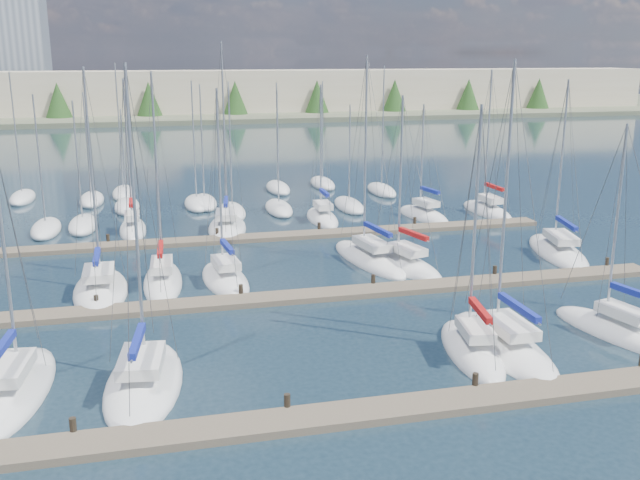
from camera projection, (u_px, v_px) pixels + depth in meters
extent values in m
plane|color=#1F313E|center=(227.00, 175.00, 82.63)|extent=(400.00, 400.00, 0.00)
cube|color=#6B5E4C|center=(391.00, 410.00, 28.06)|extent=(44.00, 1.80, 0.35)
cylinder|color=#2D261C|center=(74.00, 431.00, 26.15)|extent=(0.26, 0.26, 1.10)
cylinder|color=#2D261C|center=(287.00, 407.00, 27.97)|extent=(0.26, 0.26, 1.10)
cylinder|color=#2D261C|center=(475.00, 385.00, 29.78)|extent=(0.26, 0.26, 1.10)
cube|color=#6B5E4C|center=(312.00, 296.00, 41.23)|extent=(44.00, 1.80, 0.35)
cylinder|color=#2D261C|center=(97.00, 305.00, 39.32)|extent=(0.26, 0.26, 1.10)
cylinder|color=#2D261C|center=(241.00, 294.00, 41.13)|extent=(0.26, 0.26, 1.10)
cylinder|color=#2D261C|center=(373.00, 283.00, 42.94)|extent=(0.26, 0.26, 1.10)
cylinder|color=#2D261C|center=(495.00, 274.00, 44.75)|extent=(0.26, 0.26, 1.10)
cylinder|color=#2D261C|center=(607.00, 265.00, 46.56)|extent=(0.26, 0.26, 1.10)
cube|color=#6B5E4C|center=(271.00, 237.00, 54.39)|extent=(44.00, 1.80, 0.35)
cylinder|color=#2D261C|center=(108.00, 241.00, 52.48)|extent=(0.26, 0.26, 1.10)
cylinder|color=#2D261C|center=(217.00, 235.00, 54.29)|extent=(0.26, 0.26, 1.10)
cylinder|color=#2D261C|center=(319.00, 229.00, 56.10)|extent=(0.26, 0.26, 1.10)
cylinder|color=#2D261C|center=(415.00, 224.00, 57.91)|extent=(0.26, 0.26, 1.10)
cylinder|color=#2D261C|center=(504.00, 219.00, 59.73)|extent=(0.26, 0.26, 1.10)
ellipsoid|color=white|center=(471.00, 352.00, 33.69)|extent=(3.49, 7.69, 1.60)
cube|color=maroon|center=(471.00, 352.00, 33.69)|extent=(1.77, 3.71, 0.12)
cube|color=silver|center=(475.00, 329.00, 33.00)|extent=(1.68, 2.77, 0.50)
cylinder|color=#9EA0A5|center=(475.00, 220.00, 32.66)|extent=(0.14, 0.14, 10.48)
cylinder|color=#9EA0A5|center=(480.00, 313.00, 32.16)|extent=(0.61, 3.09, 0.10)
cube|color=maroon|center=(480.00, 310.00, 32.13)|extent=(0.76, 2.88, 0.30)
ellipsoid|color=white|center=(16.00, 393.00, 29.68)|extent=(3.53, 8.91, 1.60)
cube|color=black|center=(16.00, 393.00, 29.68)|extent=(1.80, 4.29, 0.12)
cube|color=silver|center=(9.00, 368.00, 28.93)|extent=(1.77, 3.17, 0.50)
cylinder|color=#9EA0A5|center=(4.00, 247.00, 28.78)|extent=(0.14, 0.14, 10.16)
cylinder|color=#9EA0A5|center=(1.00, 351.00, 28.00)|extent=(0.46, 3.64, 0.10)
cube|color=navy|center=(1.00, 349.00, 27.97)|extent=(0.63, 3.37, 0.30)
ellipsoid|color=white|center=(163.00, 283.00, 43.80)|extent=(2.70, 8.32, 1.60)
cube|color=silver|center=(162.00, 265.00, 43.08)|extent=(1.41, 2.93, 0.50)
cylinder|color=#9EA0A5|center=(157.00, 171.00, 42.68)|extent=(0.14, 0.14, 11.65)
cylinder|color=#9EA0A5|center=(160.00, 251.00, 42.19)|extent=(0.26, 3.45, 0.10)
cube|color=maroon|center=(160.00, 249.00, 42.16)|extent=(0.44, 3.19, 0.30)
ellipsoid|color=white|center=(403.00, 267.00, 47.14)|extent=(4.41, 8.16, 1.60)
cube|color=black|center=(403.00, 267.00, 47.14)|extent=(2.22, 3.94, 0.12)
cube|color=silver|center=(407.00, 249.00, 46.48)|extent=(2.04, 2.98, 0.50)
cylinder|color=#9EA0A5|center=(401.00, 174.00, 46.12)|extent=(0.14, 0.14, 10.07)
cylinder|color=#9EA0A5|center=(413.00, 236.00, 45.68)|extent=(0.92, 3.18, 0.10)
cube|color=maroon|center=(413.00, 234.00, 45.65)|extent=(1.04, 2.98, 0.30)
ellipsoid|color=white|center=(144.00, 385.00, 30.40)|extent=(4.19, 8.87, 1.60)
cube|color=silver|center=(141.00, 361.00, 29.66)|extent=(2.10, 3.18, 0.50)
cylinder|color=#9EA0A5|center=(135.00, 217.00, 29.23)|extent=(0.14, 0.14, 12.31)
cylinder|color=#9EA0A5|center=(137.00, 344.00, 28.74)|extent=(0.53, 3.58, 0.10)
cube|color=navy|center=(137.00, 341.00, 28.71)|extent=(0.69, 3.32, 0.30)
ellipsoid|color=white|center=(487.00, 212.00, 63.24)|extent=(2.58, 8.04, 1.60)
cube|color=black|center=(487.00, 212.00, 63.24)|extent=(1.33, 3.86, 0.12)
cube|color=silver|center=(490.00, 199.00, 62.54)|extent=(1.37, 2.83, 0.50)
cylinder|color=#9EA0A5|center=(488.00, 136.00, 62.13)|extent=(0.14, 0.14, 11.29)
cylinder|color=#9EA0A5|center=(494.00, 188.00, 61.67)|extent=(0.21, 3.35, 0.10)
cube|color=maroon|center=(495.00, 187.00, 61.64)|extent=(0.40, 3.09, 0.30)
ellipsoid|color=white|center=(225.00, 281.00, 44.18)|extent=(3.27, 7.55, 1.60)
cube|color=maroon|center=(225.00, 281.00, 44.18)|extent=(1.67, 3.63, 0.12)
cube|color=silver|center=(226.00, 263.00, 43.52)|extent=(1.65, 2.69, 0.50)
cylinder|color=#9EA0A5|center=(220.00, 178.00, 43.10)|extent=(0.14, 0.14, 10.66)
cylinder|color=#9EA0A5|center=(227.00, 248.00, 42.71)|extent=(0.40, 3.08, 0.10)
cube|color=navy|center=(227.00, 247.00, 42.68)|extent=(0.58, 2.85, 0.30)
ellipsoid|color=white|center=(369.00, 260.00, 48.58)|extent=(4.03, 9.85, 1.60)
cube|color=silver|center=(372.00, 244.00, 47.82)|extent=(1.92, 3.53, 0.50)
cylinder|color=#9EA0A5|center=(365.00, 152.00, 47.40)|extent=(0.14, 0.14, 12.53)
cylinder|color=#9EA0A5|center=(378.00, 231.00, 46.87)|extent=(0.71, 3.99, 0.10)
cube|color=navy|center=(378.00, 229.00, 46.84)|extent=(0.86, 3.70, 0.30)
ellipsoid|color=white|center=(133.00, 231.00, 56.66)|extent=(2.12, 6.87, 1.60)
cube|color=black|center=(133.00, 231.00, 56.66)|extent=(1.10, 3.30, 0.12)
cube|color=silver|center=(132.00, 216.00, 56.00)|extent=(1.16, 2.41, 0.50)
cylinder|color=#9EA0A5|center=(128.00, 149.00, 55.53)|extent=(0.14, 0.14, 10.79)
cylinder|color=#9EA0A5|center=(131.00, 204.00, 55.22)|extent=(0.12, 2.88, 0.10)
cube|color=maroon|center=(131.00, 203.00, 55.19)|extent=(0.32, 2.65, 0.30)
ellipsoid|color=white|center=(423.00, 217.00, 61.57)|extent=(3.67, 7.24, 1.60)
cube|color=silver|center=(426.00, 203.00, 60.93)|extent=(1.76, 2.62, 0.50)
cylinder|color=#9EA0A5|center=(422.00, 155.00, 60.70)|extent=(0.14, 0.14, 8.49)
cylinder|color=#9EA0A5|center=(430.00, 192.00, 60.17)|extent=(0.63, 2.87, 0.10)
cube|color=navy|center=(430.00, 190.00, 60.14)|extent=(0.79, 2.68, 0.30)
ellipsoid|color=white|center=(322.00, 219.00, 60.56)|extent=(2.48, 6.97, 1.60)
cube|color=maroon|center=(322.00, 219.00, 60.56)|extent=(1.28, 3.35, 0.12)
cube|color=silver|center=(323.00, 205.00, 59.90)|extent=(1.33, 2.45, 0.50)
cylinder|color=#9EA0A5|center=(321.00, 147.00, 59.52)|extent=(0.14, 0.14, 10.15)
cylinder|color=#9EA0A5|center=(324.00, 194.00, 59.11)|extent=(0.17, 2.91, 0.10)
cube|color=navy|center=(324.00, 193.00, 59.08)|extent=(0.37, 2.68, 0.30)
ellipsoid|color=white|center=(101.00, 292.00, 42.23)|extent=(3.24, 8.27, 1.60)
cube|color=black|center=(101.00, 292.00, 42.23)|extent=(1.68, 3.97, 0.12)
cube|color=silver|center=(99.00, 273.00, 41.52)|extent=(1.76, 2.90, 0.50)
cylinder|color=#9EA0A5|center=(92.00, 173.00, 41.06)|extent=(0.14, 0.14, 11.93)
cylinder|color=#9EA0A5|center=(97.00, 259.00, 40.63)|extent=(0.14, 3.46, 0.10)
cube|color=navy|center=(97.00, 256.00, 40.60)|extent=(0.34, 3.18, 0.30)
ellipsoid|color=white|center=(557.00, 253.00, 50.30)|extent=(4.77, 9.65, 1.60)
cube|color=silver|center=(561.00, 237.00, 49.52)|extent=(2.23, 3.50, 0.50)
cylinder|color=#9EA0A5|center=(562.00, 160.00, 49.36)|extent=(0.14, 0.14, 10.94)
cylinder|color=#9EA0A5|center=(566.00, 225.00, 48.54)|extent=(0.92, 3.82, 0.10)
cube|color=navy|center=(567.00, 223.00, 48.51)|extent=(1.05, 3.56, 0.30)
ellipsoid|color=white|center=(615.00, 334.00, 35.88)|extent=(3.94, 8.00, 1.60)
cube|color=black|center=(615.00, 334.00, 35.88)|extent=(1.97, 3.86, 0.12)
cube|color=silver|center=(624.00, 312.00, 35.22)|extent=(1.80, 2.90, 0.50)
cylinder|color=#9EA0A5|center=(617.00, 220.00, 34.95)|extent=(0.14, 0.14, 9.42)
cylinder|color=#9EA0A5|center=(637.00, 296.00, 34.42)|extent=(0.87, 3.17, 0.10)
cube|color=navy|center=(637.00, 293.00, 34.39)|extent=(1.00, 2.96, 0.30)
ellipsoid|color=white|center=(227.00, 229.00, 57.26)|extent=(4.08, 8.61, 1.60)
cube|color=silver|center=(227.00, 214.00, 56.53)|extent=(2.03, 3.09, 0.50)
cylinder|color=#9EA0A5|center=(224.00, 130.00, 55.90)|extent=(0.14, 0.14, 13.54)
cylinder|color=#9EA0A5|center=(226.00, 203.00, 55.62)|extent=(0.56, 3.46, 0.10)
cube|color=navy|center=(226.00, 202.00, 55.59)|extent=(0.72, 3.21, 0.30)
ellipsoid|color=white|center=(503.00, 347.00, 34.24)|extent=(2.92, 9.07, 1.60)
cube|color=silver|center=(509.00, 326.00, 33.48)|extent=(1.61, 3.17, 0.50)
cylinder|color=#9EA0A5|center=(506.00, 196.00, 33.07)|extent=(0.14, 0.14, 12.42)
cylinder|color=#9EA0A5|center=(519.00, 310.00, 32.53)|extent=(0.10, 3.81, 0.10)
cube|color=navy|center=(519.00, 307.00, 32.50)|extent=(0.30, 3.50, 0.30)
cylinder|color=#9EA0A5|center=(16.00, 133.00, 66.77)|extent=(0.12, 0.12, 11.20)
ellipsoid|color=white|center=(23.00, 198.00, 68.36)|extent=(2.20, 6.40, 1.40)
cylinder|color=#9EA0A5|center=(202.00, 141.00, 64.66)|extent=(0.12, 0.12, 10.14)
ellipsoid|color=white|center=(205.00, 203.00, 66.11)|extent=(2.20, 6.40, 1.40)
cylinder|color=#9EA0A5|center=(194.00, 140.00, 64.25)|extent=(0.12, 0.12, 10.49)
ellipsoid|color=white|center=(197.00, 204.00, 65.75)|extent=(2.20, 6.40, 1.40)
cylinder|color=#9EA0A5|center=(322.00, 130.00, 74.27)|extent=(0.12, 0.12, 10.06)
ellipsoid|color=white|center=(322.00, 184.00, 75.72)|extent=(2.20, 6.40, 1.40)
cylinder|color=#9EA0A5|center=(87.00, 144.00, 66.07)|extent=(0.12, 0.12, 9.39)
ellipsoid|color=white|center=(92.00, 200.00, 67.43)|extent=(2.20, 6.40, 1.40)
cylinder|color=#9EA0A5|center=(39.00, 159.00, 54.91)|extent=(0.12, 0.12, 9.85)
ellipsoid|color=white|center=(46.00, 229.00, 56.33)|extent=(2.20, 6.40, 1.40)
cylinder|color=#9EA0A5|center=(77.00, 160.00, 56.21)|extent=(0.12, 0.12, 9.30)
ellipsoid|color=white|center=(83.00, 225.00, 57.56)|extent=(2.20, 6.40, 1.40)
cylinder|color=#9EA0A5|center=(383.00, 126.00, 70.36)|extent=(0.12, 0.12, 11.68)
ellipsoid|color=white|center=(381.00, 191.00, 72.01)|extent=(2.20, 6.40, 1.40)
cylinder|color=#9EA0A5|center=(278.00, 147.00, 62.23)|extent=(0.12, 0.12, 9.76)
ellipsoid|color=white|center=(279.00, 209.00, 63.64)|extent=(2.20, 6.40, 1.40)
cylinder|color=#9EA0A5|center=(119.00, 126.00, 68.82)|extent=(0.12, 0.12, 11.95)
ellipsoid|color=white|center=(124.00, 194.00, 70.51)|extent=(2.20, 6.40, 1.40)
cylinder|color=#9EA0A5|center=(350.00, 153.00, 63.62)|extent=(0.12, 0.12, 8.46)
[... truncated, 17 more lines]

